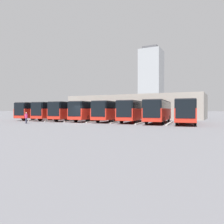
% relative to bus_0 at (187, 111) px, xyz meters
% --- Properties ---
extents(ground_plane, '(600.00, 600.00, 0.00)m').
position_rel_bus_0_xyz_m(ground_plane, '(13.67, 5.93, -1.80)').
color(ground_plane, '#5B5B60').
extents(bus_0, '(3.82, 12.37, 3.22)m').
position_rel_bus_0_xyz_m(bus_0, '(0.00, 0.00, 0.00)').
color(bus_0, red).
rests_on(bus_0, ground_plane).
extents(curb_divider_0, '(1.12, 7.53, 0.15)m').
position_rel_bus_0_xyz_m(curb_divider_0, '(1.96, 1.80, -1.73)').
color(curb_divider_0, '#B2B2AD').
rests_on(curb_divider_0, ground_plane).
extents(bus_1, '(3.82, 12.37, 3.22)m').
position_rel_bus_0_xyz_m(bus_1, '(3.91, -0.05, 0.00)').
color(bus_1, red).
rests_on(bus_1, ground_plane).
extents(curb_divider_1, '(1.12, 7.53, 0.15)m').
position_rel_bus_0_xyz_m(curb_divider_1, '(5.86, 1.75, -1.73)').
color(curb_divider_1, '#B2B2AD').
rests_on(curb_divider_1, ground_plane).
extents(bus_2, '(3.82, 12.37, 3.22)m').
position_rel_bus_0_xyz_m(bus_2, '(7.81, -0.69, 0.00)').
color(bus_2, red).
rests_on(bus_2, ground_plane).
extents(curb_divider_2, '(1.12, 7.53, 0.15)m').
position_rel_bus_0_xyz_m(curb_divider_2, '(9.77, 1.11, -1.73)').
color(curb_divider_2, '#B2B2AD').
rests_on(curb_divider_2, ground_plane).
extents(bus_3, '(3.82, 12.37, 3.22)m').
position_rel_bus_0_xyz_m(bus_3, '(11.72, -0.67, 0.00)').
color(bus_3, red).
rests_on(bus_3, ground_plane).
extents(curb_divider_3, '(1.12, 7.53, 0.15)m').
position_rel_bus_0_xyz_m(curb_divider_3, '(13.67, 1.14, -1.73)').
color(curb_divider_3, '#B2B2AD').
rests_on(curb_divider_3, ground_plane).
extents(bus_4, '(3.82, 12.37, 3.22)m').
position_rel_bus_0_xyz_m(bus_4, '(15.63, -0.46, 0.00)').
color(bus_4, red).
rests_on(bus_4, ground_plane).
extents(curb_divider_4, '(1.12, 7.53, 0.15)m').
position_rel_bus_0_xyz_m(curb_divider_4, '(17.58, 1.34, -1.73)').
color(curb_divider_4, '#B2B2AD').
rests_on(curb_divider_4, ground_plane).
extents(bus_5, '(3.82, 12.37, 3.22)m').
position_rel_bus_0_xyz_m(bus_5, '(19.53, -0.40, 0.00)').
color(bus_5, red).
rests_on(bus_5, ground_plane).
extents(curb_divider_5, '(1.12, 7.53, 0.15)m').
position_rel_bus_0_xyz_m(curb_divider_5, '(21.49, 1.40, -1.73)').
color(curb_divider_5, '#B2B2AD').
rests_on(curb_divider_5, ground_plane).
extents(bus_6, '(3.82, 12.37, 3.22)m').
position_rel_bus_0_xyz_m(bus_6, '(23.44, -0.68, 0.00)').
color(bus_6, red).
rests_on(bus_6, ground_plane).
extents(curb_divider_6, '(1.12, 7.53, 0.15)m').
position_rel_bus_0_xyz_m(curb_divider_6, '(25.39, 1.12, -1.73)').
color(curb_divider_6, '#B2B2AD').
rests_on(curb_divider_6, ground_plane).
extents(bus_7, '(3.82, 12.37, 3.22)m').
position_rel_bus_0_xyz_m(bus_7, '(27.34, -0.60, 0.00)').
color(bus_7, red).
rests_on(bus_7, ground_plane).
extents(pedestrian, '(0.49, 0.49, 1.57)m').
position_rel_bus_0_xyz_m(pedestrian, '(19.93, 9.83, -0.96)').
color(pedestrian, '#38384C').
rests_on(pedestrian, ground_plane).
extents(station_building, '(30.22, 14.22, 5.20)m').
position_rel_bus_0_xyz_m(station_building, '(13.67, -16.31, 0.83)').
color(station_building, '#A8A399').
rests_on(station_building, ground_plane).
extents(office_tower, '(17.22, 17.22, 53.20)m').
position_rel_bus_0_xyz_m(office_tower, '(47.86, -142.87, 24.20)').
color(office_tower, '#ADB2B7').
rests_on(office_tower, ground_plane).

